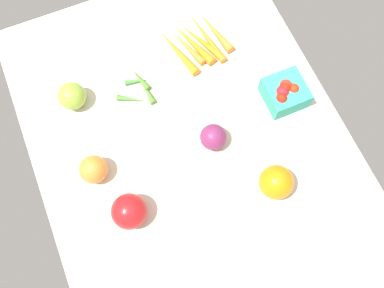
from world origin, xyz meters
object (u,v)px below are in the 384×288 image
Objects in this scene: berry_basket at (285,92)px; heirloom_tomato_green at (72,96)px; carrot_bunch at (196,42)px; bell_pepper_orange at (276,182)px; heirloom_tomato_orange at (93,169)px; bell_pepper_red at (129,211)px; red_onion_center at (213,137)px; okra_pile at (139,88)px.

berry_basket is 53.62cm from heirloom_tomato_green.
bell_pepper_orange reaches higher than carrot_bunch.
berry_basket is 1.44× the size of heirloom_tomato_orange.
carrot_bunch is at bearing 138.93° from bell_pepper_red.
heirloom_tomato_orange is at bearing -89.32° from berry_basket.
heirloom_tomato_orange is at bearing -3.07° from heirloom_tomato_green.
red_onion_center is (27.71, -7.33, 2.08)cm from carrot_bunch.
okra_pile is (-16.68, -33.29, -2.51)cm from berry_basket.
heirloom_tomato_orange reaches higher than carrot_bunch.
okra_pile is 23.91cm from red_onion_center.
berry_basket is at bearing 147.73° from bell_pepper_orange.
bell_pepper_red is at bearing -23.77° from okra_pile.
berry_basket reaches higher than okra_pile.
okra_pile is 1.76× the size of red_onion_center.
okra_pile is at bearing 79.62° from heirloom_tomato_green.
bell_pepper_orange is 54.51cm from heirloom_tomato_green.
carrot_bunch reaches higher than okra_pile.
heirloom_tomato_orange is (-12.79, -4.43, -0.60)cm from bell_pepper_red.
heirloom_tomato_green is (-19.72, -49.86, 0.20)cm from berry_basket.
bell_pepper_red is 1.21× the size of heirloom_tomato_orange.
berry_basket and heirloom_tomato_orange have the same top height.
red_onion_center is (-9.39, 25.00, -0.76)cm from bell_pepper_red.
carrot_bunch is at bearing 123.48° from heirloom_tomato_orange.
bell_pepper_red is at bearing -69.42° from red_onion_center.
heirloom_tomato_green is 17.07cm from okra_pile.
carrot_bunch is at bearing -178.13° from bell_pepper_orange.
heirloom_tomato_orange is 42.94cm from bell_pepper_orange.
berry_basket is at bearing 100.53° from red_onion_center.
heirloom_tomato_green is 36.95cm from red_onion_center.
bell_pepper_red is 34.45cm from bell_pepper_orange.
carrot_bunch is 20.34cm from okra_pile.
carrot_bunch is 35.96cm from heirloom_tomato_green.
okra_pile is at bearing -150.39° from red_onion_center.
bell_pepper_red is at bearing -73.94° from berry_basket.
heirloom_tomato_orange is 0.82× the size of bell_pepper_orange.
bell_pepper_orange reaches higher than heirloom_tomato_green.
heirloom_tomato_orange is 0.97× the size of heirloom_tomato_green.
okra_pile is at bearing 134.37° from heirloom_tomato_orange.
bell_pepper_red is 33.01cm from okra_pile.
berry_basket is (23.71, 14.20, 2.15)cm from carrot_bunch.
carrot_bunch is 27.72cm from berry_basket.
heirloom_tomato_orange is 0.59× the size of okra_pile.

